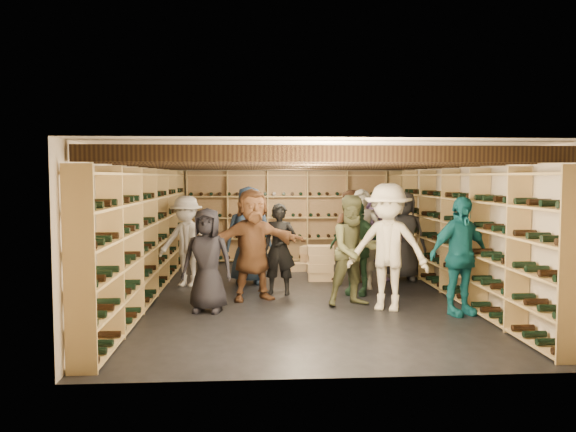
# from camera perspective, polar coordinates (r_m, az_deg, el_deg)

# --- Properties ---
(ground) EXTENTS (8.00, 8.00, 0.00)m
(ground) POSITION_cam_1_polar(r_m,az_deg,el_deg) (9.70, 1.36, -7.99)
(ground) COLOR black
(ground) RESTS_ON ground
(walls) EXTENTS (5.52, 8.02, 2.40)m
(walls) POSITION_cam_1_polar(r_m,az_deg,el_deg) (9.52, 1.37, -0.91)
(walls) COLOR #C5B499
(walls) RESTS_ON ground
(ceiling) EXTENTS (5.50, 8.00, 0.01)m
(ceiling) POSITION_cam_1_polar(r_m,az_deg,el_deg) (9.49, 1.39, 6.32)
(ceiling) COLOR beige
(ceiling) RESTS_ON walls
(ceiling_joists) EXTENTS (5.40, 7.12, 0.18)m
(ceiling_joists) POSITION_cam_1_polar(r_m,az_deg,el_deg) (9.49, 1.38, 5.48)
(ceiling_joists) COLOR black
(ceiling_joists) RESTS_ON ground
(wine_rack_left) EXTENTS (0.32, 7.50, 2.15)m
(wine_rack_left) POSITION_cam_1_polar(r_m,az_deg,el_deg) (9.65, -14.01, -1.71)
(wine_rack_left) COLOR tan
(wine_rack_left) RESTS_ON ground
(wine_rack_right) EXTENTS (0.32, 7.50, 2.15)m
(wine_rack_right) POSITION_cam_1_polar(r_m,az_deg,el_deg) (10.09, 16.08, -1.50)
(wine_rack_right) COLOR tan
(wine_rack_right) RESTS_ON ground
(wine_rack_back) EXTENTS (4.70, 0.30, 2.15)m
(wine_rack_back) POSITION_cam_1_polar(r_m,az_deg,el_deg) (13.34, -0.07, -0.04)
(wine_rack_back) COLOR tan
(wine_rack_back) RESTS_ON ground
(crate_stack_left) EXTENTS (0.59, 0.51, 0.51)m
(crate_stack_left) POSITION_cam_1_polar(r_m,az_deg,el_deg) (12.25, 2.63, -4.27)
(crate_stack_left) COLOR tan
(crate_stack_left) RESTS_ON ground
(crate_stack_right) EXTENTS (0.52, 0.36, 0.68)m
(crate_stack_right) POSITION_cam_1_polar(r_m,az_deg,el_deg) (10.96, 3.33, -4.80)
(crate_stack_right) COLOR tan
(crate_stack_right) RESTS_ON ground
(crate_loose) EXTENTS (0.52, 0.36, 0.17)m
(crate_loose) POSITION_cam_1_polar(r_m,az_deg,el_deg) (12.10, 0.91, -5.18)
(crate_loose) COLOR tan
(crate_loose) RESTS_ON ground
(person_0) EXTENTS (0.84, 0.63, 1.55)m
(person_0) POSITION_cam_1_polar(r_m,az_deg,el_deg) (8.47, -8.20, -4.45)
(person_0) COLOR black
(person_0) RESTS_ON ground
(person_1) EXTENTS (0.64, 0.49, 1.56)m
(person_1) POSITION_cam_1_polar(r_m,az_deg,el_deg) (9.62, -0.86, -3.37)
(person_1) COLOR black
(person_1) RESTS_ON ground
(person_2) EXTENTS (0.98, 0.84, 1.73)m
(person_2) POSITION_cam_1_polar(r_m,az_deg,el_deg) (8.82, 6.74, -3.51)
(person_2) COLOR #4F5130
(person_2) RESTS_ON ground
(person_3) EXTENTS (1.42, 1.16, 1.91)m
(person_3) POSITION_cam_1_polar(r_m,az_deg,el_deg) (8.60, 10.10, -3.13)
(person_3) COLOR beige
(person_3) RESTS_ON ground
(person_4) EXTENTS (1.10, 0.72, 1.73)m
(person_4) POSITION_cam_1_polar(r_m,az_deg,el_deg) (8.55, 17.05, -3.89)
(person_4) COLOR #12616B
(person_4) RESTS_ON ground
(person_5) EXTENTS (1.78, 0.98, 1.83)m
(person_5) POSITION_cam_1_polar(r_m,az_deg,el_deg) (9.18, -3.59, -2.90)
(person_5) COLOR brown
(person_5) RESTS_ON ground
(person_6) EXTENTS (0.96, 0.69, 1.84)m
(person_6) POSITION_cam_1_polar(r_m,az_deg,el_deg) (10.58, -3.99, -1.96)
(person_6) COLOR #23364F
(person_6) RESTS_ON ground
(person_7) EXTENTS (0.74, 0.59, 1.79)m
(person_7) POSITION_cam_1_polar(r_m,az_deg,el_deg) (10.19, 7.52, -2.33)
(person_7) COLOR gray
(person_7) RESTS_ON ground
(person_8) EXTENTS (1.05, 0.95, 1.76)m
(person_8) POSITION_cam_1_polar(r_m,az_deg,el_deg) (10.72, 6.66, -2.09)
(person_8) COLOR #442918
(person_8) RESTS_ON ground
(person_9) EXTENTS (1.21, 0.92, 1.67)m
(person_9) POSITION_cam_1_polar(r_m,az_deg,el_deg) (10.50, -10.25, -2.52)
(person_9) COLOR beige
(person_9) RESTS_ON ground
(person_10) EXTENTS (1.02, 0.74, 1.60)m
(person_10) POSITION_cam_1_polar(r_m,az_deg,el_deg) (9.67, 6.98, -3.25)
(person_10) COLOR #264A2F
(person_10) RESTS_ON ground
(person_11) EXTENTS (1.52, 0.63, 1.59)m
(person_11) POSITION_cam_1_polar(r_m,az_deg,el_deg) (11.08, 8.88, -2.37)
(person_11) COLOR slate
(person_11) RESTS_ON ground
(person_12) EXTENTS (0.92, 0.67, 1.73)m
(person_12) POSITION_cam_1_polar(r_m,az_deg,el_deg) (11.21, 11.68, -1.97)
(person_12) COLOR #37383D
(person_12) RESTS_ON ground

